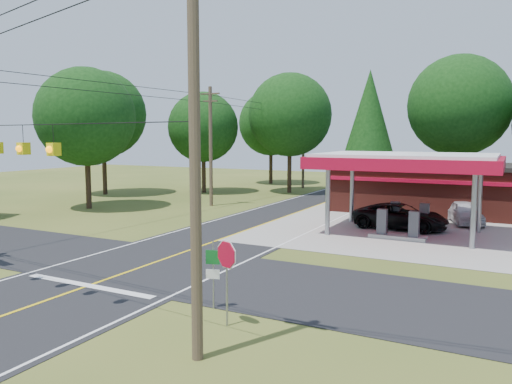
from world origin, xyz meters
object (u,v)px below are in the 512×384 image
at_px(gas_canopy, 406,164).
at_px(sedan_car, 465,213).
at_px(suv_car, 401,217).
at_px(octagonal_stop_sign, 226,261).

distance_m(gas_canopy, sedan_car, 7.18).
bearing_deg(suv_car, octagonal_stop_sign, 178.44).
bearing_deg(gas_canopy, suv_car, 108.43).
xyz_separation_m(gas_canopy, sedan_car, (3.00, 5.50, -3.51)).
bearing_deg(octagonal_stop_sign, sedan_car, 77.80).
distance_m(suv_car, octagonal_stop_sign, 19.23).
relative_size(suv_car, octagonal_stop_sign, 2.11).
distance_m(sedan_car, octagonal_stop_sign, 23.70).
distance_m(suv_car, sedan_car, 5.32).
bearing_deg(octagonal_stop_sign, gas_canopy, 83.53).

